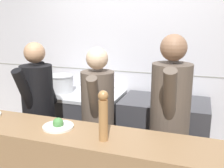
# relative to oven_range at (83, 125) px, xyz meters

# --- Properties ---
(wall_back_tiled) EXTENTS (8.00, 0.06, 2.60)m
(wall_back_tiled) POSITION_rel_oven_range_xyz_m (0.53, 0.40, 0.85)
(wall_back_tiled) COLOR silver
(wall_back_tiled) RESTS_ON ground_plane
(oven_range) EXTENTS (1.01, 0.71, 0.90)m
(oven_range) POSITION_rel_oven_range_xyz_m (0.00, 0.00, 0.00)
(oven_range) COLOR #38383D
(oven_range) RESTS_ON ground_plane
(prep_counter) EXTENTS (1.02, 0.65, 0.91)m
(prep_counter) POSITION_rel_oven_range_xyz_m (1.07, -0.00, 0.00)
(prep_counter) COLOR #38383D
(prep_counter) RESTS_ON ground_plane
(stock_pot) EXTENTS (0.34, 0.34, 0.22)m
(stock_pot) POSITION_rel_oven_range_xyz_m (-0.30, -0.02, 0.57)
(stock_pot) COLOR #B7BABF
(stock_pot) RESTS_ON oven_range
(sauce_pot) EXTENTS (0.32, 0.32, 0.24)m
(sauce_pot) POSITION_rel_oven_range_xyz_m (0.19, 0.02, 0.57)
(sauce_pot) COLOR beige
(sauce_pot) RESTS_ON oven_range
(chefs_knife) EXTENTS (0.36, 0.19, 0.02)m
(chefs_knife) POSITION_rel_oven_range_xyz_m (1.14, -0.17, 0.46)
(chefs_knife) COLOR #B7BABF
(chefs_knife) RESTS_ON prep_counter
(plated_dish_appetiser) EXTENTS (0.25, 0.25, 0.09)m
(plated_dish_appetiser) POSITION_rel_oven_range_xyz_m (0.39, -1.28, 0.56)
(plated_dish_appetiser) COLOR white
(plated_dish_appetiser) RESTS_ON pass_counter
(pepper_mill) EXTENTS (0.07, 0.07, 0.37)m
(pepper_mill) POSITION_rel_oven_range_xyz_m (0.81, -1.36, 0.73)
(pepper_mill) COLOR #AD7A47
(pepper_mill) RESTS_ON pass_counter
(chef_head_cook) EXTENTS (0.34, 0.70, 1.62)m
(chef_head_cook) POSITION_rel_oven_range_xyz_m (-0.16, -0.75, 0.45)
(chef_head_cook) COLOR black
(chef_head_cook) RESTS_ON ground_plane
(chef_sous) EXTENTS (0.39, 0.69, 1.58)m
(chef_sous) POSITION_rel_oven_range_xyz_m (0.51, -0.72, 0.43)
(chef_sous) COLOR black
(chef_sous) RESTS_ON ground_plane
(chef_line) EXTENTS (0.37, 0.75, 1.72)m
(chef_line) POSITION_rel_oven_range_xyz_m (1.21, -0.73, 0.51)
(chef_line) COLOR black
(chef_line) RESTS_ON ground_plane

